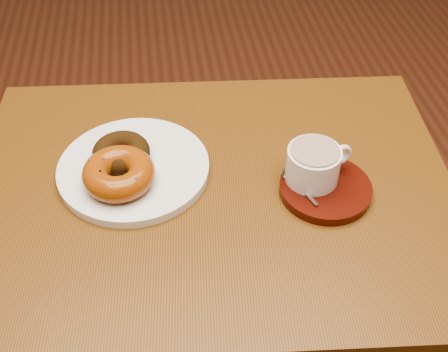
{
  "coord_description": "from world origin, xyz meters",
  "views": [
    {
      "loc": [
        -0.12,
        -0.54,
        1.37
      ],
      "look_at": [
        -0.03,
        0.09,
        0.75
      ],
      "focal_mm": 45.0,
      "sensor_mm": 36.0,
      "label": 1
    }
  ],
  "objects": [
    {
      "name": "saucer",
      "position": [
        0.12,
        0.06,
        0.74
      ],
      "size": [
        0.16,
        0.16,
        0.02
      ],
      "primitive_type": "cylinder",
      "rotation": [
        0.0,
        0.0,
        -0.12
      ],
      "color": "#3B0E08",
      "rests_on": "cafe_table"
    },
    {
      "name": "donut_plate",
      "position": [
        -0.17,
        0.14,
        0.74
      ],
      "size": [
        0.3,
        0.3,
        0.02
      ],
      "primitive_type": "cylinder",
      "rotation": [
        0.0,
        0.0,
        -0.26
      ],
      "color": "white",
      "rests_on": "cafe_table"
    },
    {
      "name": "teaspoon",
      "position": [
        0.07,
        0.08,
        0.75
      ],
      "size": [
        0.04,
        0.09,
        0.01
      ],
      "rotation": [
        0.0,
        0.0,
        0.38
      ],
      "color": "silver",
      "rests_on": "saucer"
    },
    {
      "name": "coffee_cup",
      "position": [
        0.11,
        0.08,
        0.78
      ],
      "size": [
        0.11,
        0.08,
        0.06
      ],
      "rotation": [
        0.0,
        0.0,
        0.28
      ],
      "color": "white",
      "rests_on": "saucer"
    },
    {
      "name": "donut_caramel",
      "position": [
        -0.19,
        0.11,
        0.77
      ],
      "size": [
        0.15,
        0.15,
        0.04
      ],
      "rotation": [
        0.0,
        0.0,
        -0.41
      ],
      "color": "#8E430F",
      "rests_on": "donut_plate"
    },
    {
      "name": "cafe_table",
      "position": [
        -0.05,
        0.09,
        0.61
      ],
      "size": [
        0.83,
        0.65,
        0.73
      ],
      "rotation": [
        0.0,
        0.0,
        -0.09
      ],
      "color": "brown",
      "rests_on": "ground"
    },
    {
      "name": "donut_cinnamon",
      "position": [
        -0.19,
        0.16,
        0.76
      ],
      "size": [
        0.13,
        0.13,
        0.03
      ],
      "primitive_type": "torus",
      "rotation": [
        0.0,
        0.0,
        -0.46
      ],
      "color": "black",
      "rests_on": "donut_plate"
    }
  ]
}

